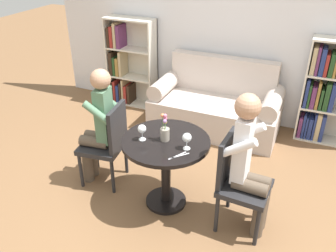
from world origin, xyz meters
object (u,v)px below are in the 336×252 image
object	(u,v)px
person_right	(250,163)
bookshelf_left	(127,64)
bookshelf_right	(327,93)
chair_left	(108,141)
wine_glass_left	(142,129)
chair_right	(237,179)
wine_glass_right	(187,138)
person_left	(98,126)
flower_vase	(165,131)
couch	(216,107)

from	to	relation	value
person_right	bookshelf_left	bearing A→B (deg)	52.15
bookshelf_right	chair_left	bearing A→B (deg)	-137.31
wine_glass_left	person_right	bearing A→B (deg)	3.66
bookshelf_right	chair_right	xyz separation A→B (m)	(-0.62, -1.92, -0.14)
bookshelf_left	wine_glass_right	xyz separation A→B (m)	(1.70, -1.98, 0.22)
person_left	wine_glass_left	distance (m)	0.61
bookshelf_right	person_left	xyz separation A→B (m)	(-2.07, -1.85, 0.03)
wine_glass_right	wine_glass_left	bearing A→B (deg)	-177.50
person_left	flower_vase	xyz separation A→B (m)	(0.76, -0.07, 0.15)
couch	flower_vase	bearing A→B (deg)	-90.31
person_left	couch	bearing A→B (deg)	146.84
person_left	person_right	xyz separation A→B (m)	(1.54, -0.08, 0.03)
wine_glass_right	person_right	bearing A→B (deg)	4.56
chair_left	person_right	size ratio (longest dim) A/B	0.69
couch	chair_left	world-z (taller)	couch
bookshelf_right	chair_right	size ratio (longest dim) A/B	1.45
couch	flower_vase	size ratio (longest dim) A/B	6.25
person_left	wine_glass_left	bearing A→B (deg)	68.71
person_right	wine_glass_left	bearing A→B (deg)	96.55
wine_glass_left	wine_glass_right	bearing A→B (deg)	2.50
bookshelf_right	flower_vase	xyz separation A→B (m)	(-1.31, -1.91, 0.18)
bookshelf_left	couch	bearing A→B (deg)	-10.16
person_right	person_left	bearing A→B (deg)	89.90
couch	bookshelf_right	world-z (taller)	bookshelf_right
person_right	wine_glass_left	distance (m)	0.98
person_right	flower_vase	size ratio (longest dim) A/B	4.93
bookshelf_left	flower_vase	size ratio (longest dim) A/B	4.93
chair_left	wine_glass_left	size ratio (longest dim) A/B	6.00
chair_left	wine_glass_left	distance (m)	0.61
person_right	wine_glass_left	size ratio (longest dim) A/B	8.70
couch	person_left	distance (m)	1.80
bookshelf_left	chair_left	size ratio (longest dim) A/B	1.45
bookshelf_left	person_left	world-z (taller)	bookshelf_left
chair_left	flower_vase	bearing A→B (deg)	75.57
person_left	flower_vase	bearing A→B (deg)	77.80
couch	wine_glass_right	bearing A→B (deg)	-82.59
couch	person_right	xyz separation A→B (m)	(0.77, -1.67, 0.39)
person_right	wine_glass_right	distance (m)	0.56
wine_glass_left	person_left	bearing A→B (deg)	166.03
wine_glass_left	bookshelf_right	bearing A→B (deg)	53.00
couch	person_right	size ratio (longest dim) A/B	1.27
person_left	wine_glass_right	size ratio (longest dim) A/B	8.34
bookshelf_right	wine_glass_left	world-z (taller)	bookshelf_right
chair_left	flower_vase	distance (m)	0.75
person_left	flower_vase	distance (m)	0.78
bookshelf_right	wine_glass_right	world-z (taller)	bookshelf_right
couch	bookshelf_right	distance (m)	1.37
couch	wine_glass_right	distance (m)	1.80
bookshelf_left	bookshelf_right	distance (m)	2.78
chair_left	person_left	bearing A→B (deg)	-85.11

